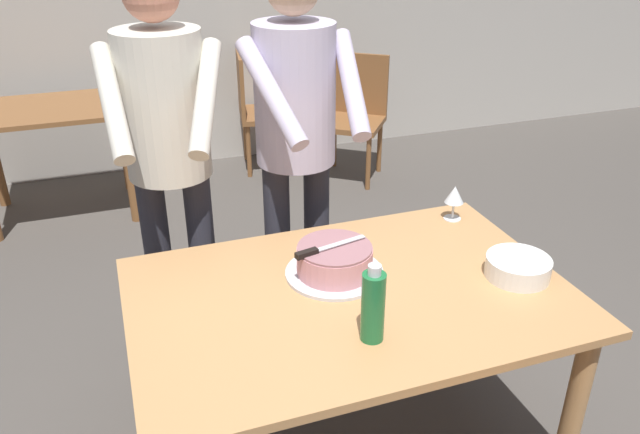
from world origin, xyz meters
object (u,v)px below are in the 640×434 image
object	(u,v)px
background_chair_2	(259,107)
main_dining_table	(350,320)
cake_on_platter	(335,261)
background_table	(54,131)
cake_knife	(317,251)
person_standing_beside	(168,144)
plate_stack	(518,267)
person_cutting_cake	(296,132)
background_chair_0	(354,112)
wine_glass_near	(455,196)
water_bottle	(373,306)

from	to	relation	value
background_chair_2	main_dining_table	bearing A→B (deg)	-98.36
cake_on_platter	background_table	world-z (taller)	cake_on_platter
cake_knife	person_standing_beside	xyz separation A→B (m)	(-0.39, 0.61, 0.21)
cake_on_platter	plate_stack	xyz separation A→B (m)	(0.59, -0.22, -0.02)
person_cutting_cake	background_chair_0	bearing A→B (deg)	61.35
wine_glass_near	main_dining_table	bearing A→B (deg)	-148.43
plate_stack	person_cutting_cake	distance (m)	1.00
background_table	person_cutting_cake	bearing A→B (deg)	-61.39
background_chair_0	wine_glass_near	bearing A→B (deg)	-102.28
person_cutting_cake	background_chair_2	distance (m)	2.38
water_bottle	background_chair_0	size ratio (longest dim) A/B	0.28
main_dining_table	person_standing_beside	world-z (taller)	person_standing_beside
main_dining_table	person_cutting_cake	world-z (taller)	person_cutting_cake
cake_knife	person_standing_beside	size ratio (longest dim) A/B	0.16
main_dining_table	plate_stack	world-z (taller)	plate_stack
background_table	background_chair_0	xyz separation A→B (m)	(2.08, -0.01, -0.09)
cake_knife	background_chair_2	bearing A→B (deg)	79.71
wine_glass_near	background_chair_2	size ratio (longest dim) A/B	0.16
water_bottle	person_standing_beside	xyz separation A→B (m)	(-0.44, 0.96, 0.21)
plate_stack	cake_knife	bearing A→B (deg)	162.85
person_cutting_cake	person_standing_beside	size ratio (longest dim) A/B	1.00
main_dining_table	background_chair_2	size ratio (longest dim) A/B	1.60
person_standing_beside	person_cutting_cake	bearing A→B (deg)	-3.43
cake_knife	plate_stack	xyz separation A→B (m)	(0.66, -0.20, -0.08)
wine_glass_near	background_chair_2	bearing A→B (deg)	93.35
main_dining_table	background_chair_2	xyz separation A→B (m)	(0.43, 2.95, -0.15)
cake_on_platter	water_bottle	distance (m)	0.37
cake_on_platter	cake_knife	bearing A→B (deg)	-167.58
person_standing_beside	background_chair_2	size ratio (longest dim) A/B	1.91
background_table	water_bottle	bearing A→B (deg)	-71.06
cake_knife	person_cutting_cake	world-z (taller)	person_cutting_cake
main_dining_table	water_bottle	size ratio (longest dim) A/B	5.75
person_cutting_cake	cake_on_platter	bearing A→B (deg)	-94.59
person_cutting_cake	background_chair_2	world-z (taller)	person_cutting_cake
main_dining_table	person_cutting_cake	size ratio (longest dim) A/B	0.84
main_dining_table	water_bottle	bearing A→B (deg)	-97.77
cake_on_platter	wine_glass_near	bearing A→B (deg)	21.69
cake_knife	background_chair_0	size ratio (longest dim) A/B	0.30
cake_knife	water_bottle	world-z (taller)	water_bottle
cake_on_platter	background_table	xyz separation A→B (m)	(-1.00, 2.47, -0.22)
main_dining_table	water_bottle	distance (m)	0.34
person_standing_beside	background_chair_0	world-z (taller)	person_standing_beside
main_dining_table	person_standing_beside	distance (m)	0.96
person_cutting_cake	background_chair_0	size ratio (longest dim) A/B	1.91
plate_stack	person_standing_beside	xyz separation A→B (m)	(-1.04, 0.81, 0.29)
plate_stack	background_chair_2	size ratio (longest dim) A/B	0.24
person_cutting_cake	background_chair_0	distance (m)	2.24
cake_knife	plate_stack	bearing A→B (deg)	-17.15
water_bottle	person_cutting_cake	xyz separation A→B (m)	(0.07, 0.93, 0.21)
main_dining_table	cake_knife	distance (m)	0.26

